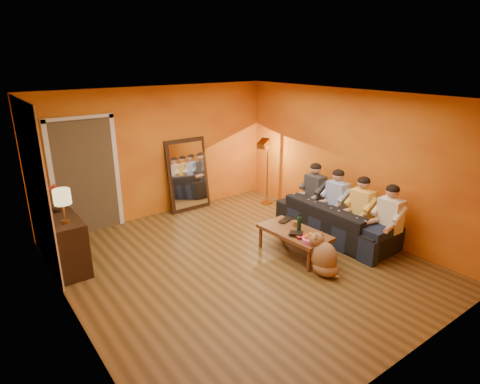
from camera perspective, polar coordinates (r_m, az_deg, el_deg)
room_shell at (r=6.26m, az=-1.87°, el=1.67°), size 5.00×5.50×2.60m
white_accent at (r=6.64m, az=-27.10°, el=0.54°), size 0.02×1.90×2.58m
doorway_recess at (r=7.91m, az=-21.31°, el=2.16°), size 1.06×0.30×2.10m
door_jamb_left at (r=7.68m, az=-25.12°, el=1.17°), size 0.08×0.06×2.20m
door_jamb_right at (r=7.96m, az=-17.15°, el=2.71°), size 0.08×0.06×2.20m
door_header at (r=7.58m, az=-22.02°, el=9.71°), size 1.22×0.06×0.08m
mirror_frame at (r=8.54m, az=-7.45°, el=2.46°), size 0.92×0.27×1.51m
mirror_glass at (r=8.51m, az=-7.32°, el=2.40°), size 0.78×0.21×1.35m
sideboard at (r=6.79m, az=-23.66°, el=-6.51°), size 0.44×1.18×0.85m
table_lamp at (r=6.27m, az=-23.81°, el=-1.87°), size 0.24×0.24×0.51m
sofa at (r=7.50m, az=13.37°, el=-3.78°), size 2.25×0.88×0.66m
coffee_table at (r=6.76m, az=7.68°, el=-7.08°), size 0.68×1.25×0.42m
floor_lamp at (r=8.79m, az=3.91°, el=2.79°), size 0.37×0.34×1.44m
dog at (r=6.21m, az=11.86°, el=-8.59°), size 0.49×0.63×0.66m
person_far_left at (r=6.95m, az=20.50°, el=-3.82°), size 0.70×0.44×1.22m
person_mid_left at (r=7.24m, az=16.90°, el=-2.53°), size 0.70×0.44×1.22m
person_mid_right at (r=7.55m, az=13.60°, el=-1.34°), size 0.70×0.44×1.22m
person_far_right at (r=7.89m, az=10.58°, el=-0.24°), size 0.70×0.44×1.22m
fruit_bowl at (r=6.29m, az=9.99°, el=-6.35°), size 0.26×0.26×0.16m
wine_bottle at (r=6.61m, az=8.44°, el=-4.27°), size 0.07×0.07×0.31m
tumbler at (r=6.81m, az=7.81°, el=-4.49°), size 0.14×0.14×0.10m
laptop at (r=7.02m, az=6.85°, el=-4.06°), size 0.38×0.30×0.03m
book_lower at (r=6.43m, az=7.85°, el=-6.35°), size 0.27×0.30×0.02m
book_mid at (r=6.43m, az=7.86°, el=-6.13°), size 0.23×0.27×0.02m
book_upper at (r=6.40m, az=7.92°, el=-6.06°), size 0.25×0.26×0.02m
vase at (r=6.83m, az=-24.73°, el=-1.78°), size 0.18×0.18×0.19m
flowers at (r=6.75m, az=-25.02°, el=0.20°), size 0.17×0.17×0.45m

